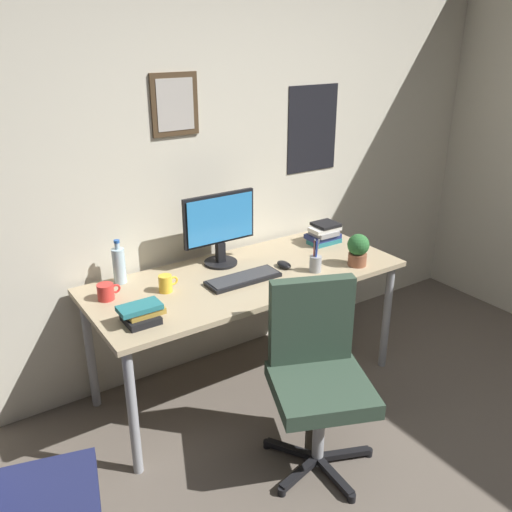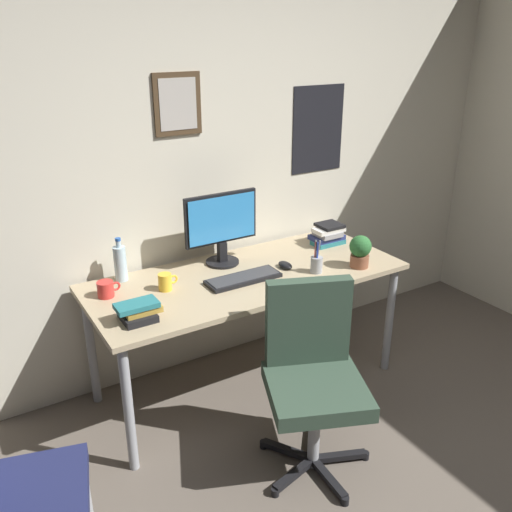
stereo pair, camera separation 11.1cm
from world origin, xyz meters
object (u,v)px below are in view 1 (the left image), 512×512
(keyboard, at_px, (243,279))
(coffee_mug_far, at_px, (166,283))
(coffee_mug_near, at_px, (106,292))
(book_stack_left, at_px, (142,313))
(monitor, at_px, (220,226))
(potted_plant, at_px, (358,249))
(pen_cup, at_px, (315,263))
(office_chair, at_px, (317,368))
(water_bottle, at_px, (119,265))
(computer_mouse, at_px, (284,265))
(book_stack_right, at_px, (324,234))
(side_chair, at_px, (18,498))

(keyboard, bearing_deg, coffee_mug_far, 164.50)
(coffee_mug_near, height_order, book_stack_left, book_stack_left)
(monitor, bearing_deg, book_stack_left, -148.94)
(coffee_mug_near, bearing_deg, coffee_mug_far, -16.22)
(potted_plant, bearing_deg, pen_cup, 166.02)
(keyboard, relative_size, pen_cup, 2.15)
(pen_cup, relative_size, book_stack_left, 0.92)
(office_chair, bearing_deg, water_bottle, 120.90)
(keyboard, relative_size, book_stack_left, 1.98)
(computer_mouse, xyz_separation_m, potted_plant, (0.39, -0.21, 0.09))
(water_bottle, bearing_deg, potted_plant, -23.41)
(book_stack_right, bearing_deg, pen_cup, -136.13)
(monitor, bearing_deg, keyboard, -93.23)
(coffee_mug_far, bearing_deg, potted_plant, -15.43)
(side_chair, height_order, monitor, monitor)
(coffee_mug_near, height_order, potted_plant, potted_plant)
(monitor, xyz_separation_m, keyboard, (-0.02, -0.28, -0.23))
(side_chair, distance_m, pen_cup, 1.90)
(pen_cup, distance_m, book_stack_right, 0.47)
(coffee_mug_near, height_order, coffee_mug_far, coffee_mug_far)
(keyboard, distance_m, potted_plant, 0.72)
(keyboard, distance_m, book_stack_right, 0.79)
(keyboard, xyz_separation_m, coffee_mug_near, (-0.72, 0.20, 0.03))
(keyboard, distance_m, computer_mouse, 0.30)
(keyboard, height_order, book_stack_right, book_stack_right)
(potted_plant, relative_size, pen_cup, 0.98)
(coffee_mug_far, height_order, potted_plant, potted_plant)
(computer_mouse, bearing_deg, coffee_mug_near, 169.98)
(office_chair, distance_m, coffee_mug_far, 0.91)
(coffee_mug_far, bearing_deg, coffee_mug_near, 163.78)
(pen_cup, height_order, book_stack_left, pen_cup)
(water_bottle, bearing_deg, monitor, -7.42)
(coffee_mug_far, xyz_separation_m, book_stack_right, (1.18, 0.09, 0.02))
(keyboard, relative_size, water_bottle, 1.70)
(coffee_mug_far, bearing_deg, water_bottle, 123.90)
(side_chair, xyz_separation_m, pen_cup, (1.80, 0.53, 0.30))
(monitor, distance_m, keyboard, 0.36)
(monitor, height_order, computer_mouse, monitor)
(keyboard, relative_size, computer_mouse, 3.91)
(computer_mouse, height_order, pen_cup, pen_cup)
(coffee_mug_far, relative_size, potted_plant, 0.57)
(keyboard, height_order, book_stack_left, book_stack_left)
(book_stack_left, distance_m, book_stack_right, 1.45)
(computer_mouse, relative_size, coffee_mug_far, 0.99)
(water_bottle, bearing_deg, coffee_mug_near, -130.73)
(side_chair, bearing_deg, keyboard, 25.39)
(monitor, distance_m, computer_mouse, 0.44)
(computer_mouse, relative_size, pen_cup, 0.55)
(pen_cup, bearing_deg, water_bottle, 154.26)
(office_chair, xyz_separation_m, potted_plant, (0.67, 0.45, 0.33))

